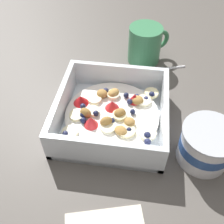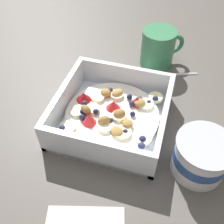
# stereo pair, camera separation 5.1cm
# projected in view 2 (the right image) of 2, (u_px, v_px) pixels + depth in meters

# --- Properties ---
(ground_plane) EXTENTS (2.40, 2.40, 0.00)m
(ground_plane) POSITION_uv_depth(u_px,v_px,m) (120.00, 121.00, 0.54)
(ground_plane) COLOR #56514C
(fruit_bowl) EXTENTS (0.21, 0.21, 0.07)m
(fruit_bowl) POSITION_uv_depth(u_px,v_px,m) (112.00, 115.00, 0.52)
(fruit_bowl) COLOR white
(fruit_bowl) RESTS_ON ground
(spoon) EXTENTS (0.07, 0.17, 0.01)m
(spoon) POSITION_uv_depth(u_px,v_px,m) (147.00, 74.00, 0.63)
(spoon) COLOR silver
(spoon) RESTS_ON ground
(yogurt_cup) EXTENTS (0.10, 0.10, 0.07)m
(yogurt_cup) POSITION_uv_depth(u_px,v_px,m) (201.00, 156.00, 0.44)
(yogurt_cup) COLOR white
(yogurt_cup) RESTS_ON ground
(coffee_mug) EXTENTS (0.08, 0.10, 0.09)m
(coffee_mug) POSITION_uv_depth(u_px,v_px,m) (158.00, 48.00, 0.64)
(coffee_mug) COLOR #3D8456
(coffee_mug) RESTS_ON ground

